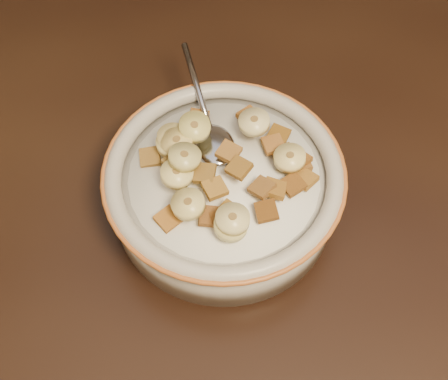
# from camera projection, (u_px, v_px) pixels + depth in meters

# --- Properties ---
(floor) EXTENTS (4.00, 4.50, 0.10)m
(floor) POSITION_uv_depth(u_px,v_px,m) (309.00, 341.00, 1.33)
(floor) COLOR #422816
(floor) RESTS_ON ground
(table) EXTENTS (1.43, 0.94, 0.04)m
(table) POSITION_uv_depth(u_px,v_px,m) (391.00, 136.00, 0.67)
(table) COLOR black
(table) RESTS_ON floor
(cereal_bowl) EXTENTS (0.23, 0.23, 0.05)m
(cereal_bowl) POSITION_uv_depth(u_px,v_px,m) (224.00, 191.00, 0.57)
(cereal_bowl) COLOR #BCB7B1
(cereal_bowl) RESTS_ON table
(milk) EXTENTS (0.19, 0.19, 0.00)m
(milk) POSITION_uv_depth(u_px,v_px,m) (224.00, 176.00, 0.55)
(milk) COLOR white
(milk) RESTS_ON cereal_bowl
(spoon) EXTENTS (0.06, 0.07, 0.01)m
(spoon) POSITION_uv_depth(u_px,v_px,m) (214.00, 145.00, 0.57)
(spoon) COLOR #8A8EA3
(spoon) RESTS_ON cereal_bowl
(cereal_square_0) EXTENTS (0.03, 0.03, 0.01)m
(cereal_square_0) POSITION_uv_depth(u_px,v_px,m) (293.00, 184.00, 0.53)
(cereal_square_0) COLOR brown
(cereal_square_0) RESTS_ON milk
(cereal_square_1) EXTENTS (0.02, 0.02, 0.01)m
(cereal_square_1) POSITION_uv_depth(u_px,v_px,m) (183.00, 157.00, 0.54)
(cereal_square_1) COLOR brown
(cereal_square_1) RESTS_ON milk
(cereal_square_2) EXTENTS (0.03, 0.03, 0.01)m
(cereal_square_2) POSITION_uv_depth(u_px,v_px,m) (168.00, 219.00, 0.52)
(cereal_square_2) COLOR #915E1E
(cereal_square_2) RESTS_ON milk
(cereal_square_3) EXTENTS (0.03, 0.03, 0.01)m
(cereal_square_3) POSITION_uv_depth(u_px,v_px,m) (249.00, 116.00, 0.58)
(cereal_square_3) COLOR brown
(cereal_square_3) RESTS_ON milk
(cereal_square_4) EXTENTS (0.03, 0.03, 0.01)m
(cereal_square_4) POSITION_uv_depth(u_px,v_px,m) (215.00, 188.00, 0.52)
(cereal_square_4) COLOR #996420
(cereal_square_4) RESTS_ON milk
(cereal_square_5) EXTENTS (0.03, 0.03, 0.01)m
(cereal_square_5) POSITION_uv_depth(u_px,v_px,m) (228.00, 213.00, 0.51)
(cereal_square_5) COLOR #92631A
(cereal_square_5) RESTS_ON milk
(cereal_square_6) EXTENTS (0.03, 0.03, 0.01)m
(cereal_square_6) POSITION_uv_depth(u_px,v_px,m) (305.00, 179.00, 0.54)
(cereal_square_6) COLOR #8F5E24
(cereal_square_6) RESTS_ON milk
(cereal_square_7) EXTENTS (0.02, 0.02, 0.01)m
(cereal_square_7) POSITION_uv_depth(u_px,v_px,m) (279.00, 134.00, 0.57)
(cereal_square_7) COLOR brown
(cereal_square_7) RESTS_ON milk
(cereal_square_8) EXTENTS (0.03, 0.03, 0.01)m
(cereal_square_8) POSITION_uv_depth(u_px,v_px,m) (223.00, 219.00, 0.51)
(cereal_square_8) COLOR brown
(cereal_square_8) RESTS_ON milk
(cereal_square_9) EXTENTS (0.02, 0.02, 0.01)m
(cereal_square_9) POSITION_uv_depth(u_px,v_px,m) (199.00, 118.00, 0.58)
(cereal_square_9) COLOR brown
(cereal_square_9) RESTS_ON milk
(cereal_square_10) EXTENTS (0.03, 0.03, 0.01)m
(cereal_square_10) POSITION_uv_depth(u_px,v_px,m) (252.00, 123.00, 0.57)
(cereal_square_10) COLOR brown
(cereal_square_10) RESTS_ON milk
(cereal_square_11) EXTENTS (0.03, 0.03, 0.01)m
(cereal_square_11) POSITION_uv_depth(u_px,v_px,m) (229.00, 152.00, 0.54)
(cereal_square_11) COLOR olive
(cereal_square_11) RESTS_ON milk
(cereal_square_12) EXTENTS (0.03, 0.03, 0.01)m
(cereal_square_12) POSITION_uv_depth(u_px,v_px,m) (262.00, 188.00, 0.53)
(cereal_square_12) COLOR olive
(cereal_square_12) RESTS_ON milk
(cereal_square_13) EXTENTS (0.02, 0.02, 0.01)m
(cereal_square_13) POSITION_uv_depth(u_px,v_px,m) (205.00, 173.00, 0.53)
(cereal_square_13) COLOR brown
(cereal_square_13) RESTS_ON milk
(cereal_square_14) EXTENTS (0.03, 0.03, 0.01)m
(cereal_square_14) POSITION_uv_depth(u_px,v_px,m) (175.00, 162.00, 0.54)
(cereal_square_14) COLOR olive
(cereal_square_14) RESTS_ON milk
(cereal_square_15) EXTENTS (0.03, 0.03, 0.01)m
(cereal_square_15) POSITION_uv_depth(u_px,v_px,m) (273.00, 144.00, 0.56)
(cereal_square_15) COLOR brown
(cereal_square_15) RESTS_ON milk
(cereal_square_16) EXTENTS (0.03, 0.03, 0.01)m
(cereal_square_16) POSITION_uv_depth(u_px,v_px,m) (188.00, 161.00, 0.54)
(cereal_square_16) COLOR #945B21
(cereal_square_16) RESTS_ON milk
(cereal_square_17) EXTENTS (0.03, 0.03, 0.01)m
(cereal_square_17) POSITION_uv_depth(u_px,v_px,m) (300.00, 163.00, 0.55)
(cereal_square_17) COLOR brown
(cereal_square_17) RESTS_ON milk
(cereal_square_18) EXTENTS (0.02, 0.02, 0.01)m
(cereal_square_18) POSITION_uv_depth(u_px,v_px,m) (275.00, 189.00, 0.53)
(cereal_square_18) COLOR brown
(cereal_square_18) RESTS_ON milk
(cereal_square_19) EXTENTS (0.03, 0.03, 0.01)m
(cereal_square_19) POSITION_uv_depth(u_px,v_px,m) (239.00, 168.00, 0.53)
(cereal_square_19) COLOR brown
(cereal_square_19) RESTS_ON milk
(cereal_square_20) EXTENTS (0.03, 0.03, 0.01)m
(cereal_square_20) POSITION_uv_depth(u_px,v_px,m) (299.00, 160.00, 0.55)
(cereal_square_20) COLOR brown
(cereal_square_20) RESTS_ON milk
(cereal_square_21) EXTENTS (0.02, 0.02, 0.01)m
(cereal_square_21) POSITION_uv_depth(u_px,v_px,m) (173.00, 138.00, 0.57)
(cereal_square_21) COLOR olive
(cereal_square_21) RESTS_ON milk
(cereal_square_22) EXTENTS (0.03, 0.03, 0.01)m
(cereal_square_22) POSITION_uv_depth(u_px,v_px,m) (150.00, 157.00, 0.56)
(cereal_square_22) COLOR olive
(cereal_square_22) RESTS_ON milk
(cereal_square_23) EXTENTS (0.02, 0.02, 0.01)m
(cereal_square_23) POSITION_uv_depth(u_px,v_px,m) (210.00, 216.00, 0.51)
(cereal_square_23) COLOR brown
(cereal_square_23) RESTS_ON milk
(cereal_square_24) EXTENTS (0.03, 0.03, 0.01)m
(cereal_square_24) POSITION_uv_depth(u_px,v_px,m) (266.00, 211.00, 0.52)
(cereal_square_24) COLOR brown
(cereal_square_24) RESTS_ON milk
(cereal_square_25) EXTENTS (0.03, 0.03, 0.01)m
(cereal_square_25) POSITION_uv_depth(u_px,v_px,m) (283.00, 153.00, 0.55)
(cereal_square_25) COLOR brown
(cereal_square_25) RESTS_ON milk
(banana_slice_0) EXTENTS (0.03, 0.03, 0.01)m
(banana_slice_0) POSITION_uv_depth(u_px,v_px,m) (172.00, 143.00, 0.55)
(banana_slice_0) COLOR beige
(banana_slice_0) RESTS_ON milk
(banana_slice_1) EXTENTS (0.04, 0.04, 0.01)m
(banana_slice_1) POSITION_uv_depth(u_px,v_px,m) (173.00, 138.00, 0.55)
(banana_slice_1) COLOR #D9CB83
(banana_slice_1) RESTS_ON milk
(banana_slice_2) EXTENTS (0.03, 0.03, 0.01)m
(banana_slice_2) POSITION_uv_depth(u_px,v_px,m) (233.00, 219.00, 0.50)
(banana_slice_2) COLOR beige
(banana_slice_2) RESTS_ON milk
(banana_slice_3) EXTENTS (0.04, 0.04, 0.01)m
(banana_slice_3) POSITION_uv_depth(u_px,v_px,m) (290.00, 158.00, 0.54)
(banana_slice_3) COLOR beige
(banana_slice_3) RESTS_ON milk
(banana_slice_4) EXTENTS (0.04, 0.04, 0.01)m
(banana_slice_4) POSITION_uv_depth(u_px,v_px,m) (177.00, 142.00, 0.54)
(banana_slice_4) COLOR #D8BF73
(banana_slice_4) RESTS_ON milk
(banana_slice_5) EXTENTS (0.03, 0.03, 0.02)m
(banana_slice_5) POSITION_uv_depth(u_px,v_px,m) (185.00, 157.00, 0.52)
(banana_slice_5) COLOR beige
(banana_slice_5) RESTS_ON milk
(banana_slice_6) EXTENTS (0.04, 0.04, 0.01)m
(banana_slice_6) POSITION_uv_depth(u_px,v_px,m) (177.00, 174.00, 0.52)
(banana_slice_6) COLOR #F2E99A
(banana_slice_6) RESTS_ON milk
(banana_slice_7) EXTENTS (0.04, 0.04, 0.02)m
(banana_slice_7) POSITION_uv_depth(u_px,v_px,m) (188.00, 204.00, 0.51)
(banana_slice_7) COLOR #FCE880
(banana_slice_7) RESTS_ON milk
(banana_slice_8) EXTENTS (0.04, 0.04, 0.01)m
(banana_slice_8) POSITION_uv_depth(u_px,v_px,m) (195.00, 128.00, 0.55)
(banana_slice_8) COLOR #E9DD7C
(banana_slice_8) RESTS_ON milk
(banana_slice_9) EXTENTS (0.03, 0.03, 0.01)m
(banana_slice_9) POSITION_uv_depth(u_px,v_px,m) (231.00, 225.00, 0.50)
(banana_slice_9) COLOR #C7BE7E
(banana_slice_9) RESTS_ON milk
(banana_slice_10) EXTENTS (0.04, 0.04, 0.02)m
(banana_slice_10) POSITION_uv_depth(u_px,v_px,m) (194.00, 126.00, 0.55)
(banana_slice_10) COLOR #D6C867
(banana_slice_10) RESTS_ON milk
(banana_slice_11) EXTENTS (0.04, 0.04, 0.01)m
(banana_slice_11) POSITION_uv_depth(u_px,v_px,m) (254.00, 122.00, 0.55)
(banana_slice_11) COLOR #FFE9A7
(banana_slice_11) RESTS_ON milk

